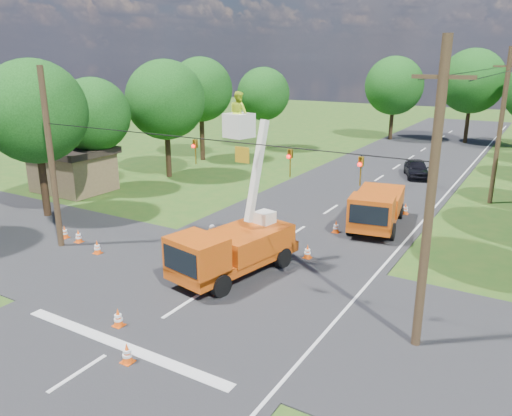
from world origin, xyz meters
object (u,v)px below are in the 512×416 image
Objects in this scene: traffic_cone_2 at (307,252)px; traffic_cone_7 at (405,209)px; traffic_cone_5 at (78,236)px; pole_right_mid at (500,126)px; pole_left at (51,160)px; tree_left_b at (35,112)px; traffic_cone_0 at (118,318)px; tree_left_f at (263,94)px; tree_far_b at (472,81)px; ground_worker at (213,245)px; tree_left_c at (93,115)px; traffic_cone_4 at (97,247)px; second_truck at (377,207)px; tree_far_a at (394,86)px; bucket_truck at (232,240)px; pole_right_near at (430,200)px; tree_left_d at (165,100)px; tree_left_e at (201,90)px; traffic_cone_3 at (336,227)px; traffic_cone_1 at (127,353)px; distant_car at (417,169)px; traffic_cone_6 at (65,232)px; shed at (73,169)px.

traffic_cone_2 is 9.77m from traffic_cone_7.
pole_right_mid reaches higher than traffic_cone_5.
pole_left is 6.10m from tree_left_b.
traffic_cone_7 is (5.33, 18.81, 0.00)m from traffic_cone_0.
traffic_cone_5 is (-8.09, 5.10, 0.00)m from traffic_cone_0.
tree_far_b reaches higher than tree_left_f.
ground_worker is 17.10m from tree_left_c.
second_truck is at bearing 45.87° from traffic_cone_4.
second_truck is 0.69× the size of tree_far_a.
tree_far_b reaches higher than traffic_cone_5.
ground_worker is (-1.57, 0.66, -0.81)m from bucket_truck.
traffic_cone_4 is (-5.57, -2.01, -0.53)m from ground_worker.
tree_far_a is (2.05, 42.81, 5.83)m from traffic_cone_4.
tree_left_d is at bearing 147.45° from pole_right_near.
tree_left_b is 19.14m from tree_left_e.
ground_worker reaches higher than traffic_cone_3.
pole_right_mid reaches higher than ground_worker.
traffic_cone_4 is 17.77m from tree_left_d.
traffic_cone_3 is at bearing 86.09° from traffic_cone_1.
tree_far_a reaches higher than traffic_cone_0.
tree_left_c is (-9.45, 8.81, 5.08)m from traffic_cone_4.
pole_right_mid is (9.52, 24.30, 4.75)m from traffic_cone_0.
traffic_cone_4 is at bearing -128.42° from traffic_cone_7.
bucket_truck reaches higher than ground_worker.
tree_left_f is (1.70, 21.00, 0.25)m from tree_left_c.
distant_car is 27.28m from traffic_cone_6.
tree_left_f reaches higher than traffic_cone_5.
tree_far_b is (12.50, 45.00, 2.31)m from pole_left.
tree_far_a is at bearing 108.11° from bucket_truck.
ground_worker is at bearing 8.66° from traffic_cone_6.
traffic_cone_3 and traffic_cone_7 have the same top height.
pole_right_mid is at bearing 23.75° from tree_left_c.
traffic_cone_2 is 4.14m from traffic_cone_3.
traffic_cone_1 is at bearing -30.77° from traffic_cone_6.
pole_right_near is 1.08× the size of tree_left_d.
traffic_cone_4 is at bearing -143.41° from second_truck.
traffic_cone_3 is at bearing 27.58° from ground_worker.
second_truck is at bearing -45.91° from tree_left_f.
second_truck is 9.18× the size of traffic_cone_0.
traffic_cone_1 is 0.08× the size of tree_left_d.
traffic_cone_6 is (-11.16, 6.65, 0.00)m from traffic_cone_1.
traffic_cone_4 is 0.08× the size of pole_left.
traffic_cone_1 is 51.23m from tree_far_b.
distant_car is 28.32m from tree_left_b.
shed is (-22.31, -6.51, 1.26)m from traffic_cone_7.
traffic_cone_4 is 1.00× the size of traffic_cone_5.
traffic_cone_4 is at bearing 143.30° from traffic_cone_0.
tree_left_f reaches higher than bucket_truck.
traffic_cone_7 is at bearing 31.47° from tree_left_b.
tree_far_a is at bearing 60.67° from tree_left_e.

